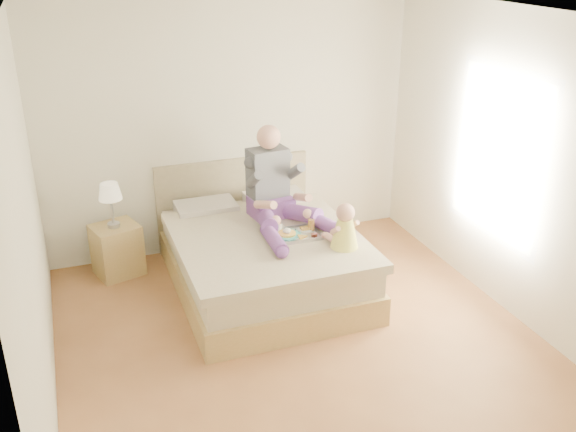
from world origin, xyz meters
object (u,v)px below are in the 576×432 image
object	(u,v)px
nightstand	(117,250)
adult	(277,194)
tray	(296,233)
baby	(344,229)
bed	(261,255)

from	to	relation	value
nightstand	adult	xyz separation A→B (m)	(1.54, -0.57, 0.62)
nightstand	tray	xyz separation A→B (m)	(1.58, -0.98, 0.37)
nightstand	baby	distance (m)	2.39
tray	nightstand	bearing A→B (deg)	149.33
tray	bed	bearing A→B (deg)	134.62
bed	baby	bearing A→B (deg)	-47.56
adult	bed	bearing A→B (deg)	-157.69
bed	tray	xyz separation A→B (m)	(0.26, -0.28, 0.32)
baby	adult	bearing A→B (deg)	99.83
adult	tray	xyz separation A→B (m)	(0.04, -0.40, -0.25)
bed	nightstand	xyz separation A→B (m)	(-1.32, 0.70, -0.05)
nightstand	adult	size ratio (longest dim) A/B	0.45
bed	nightstand	bearing A→B (deg)	151.98
bed	nightstand	world-z (taller)	bed
bed	tray	distance (m)	0.50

